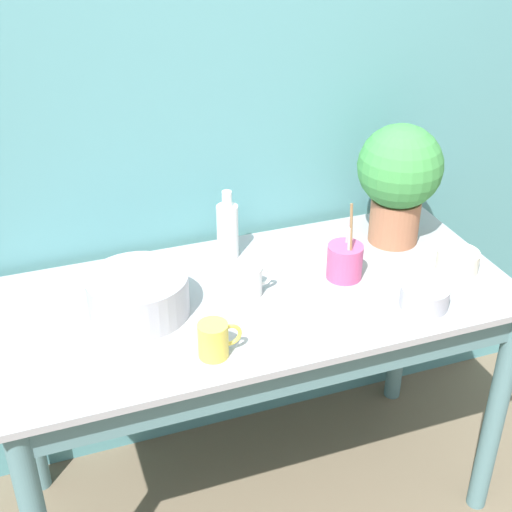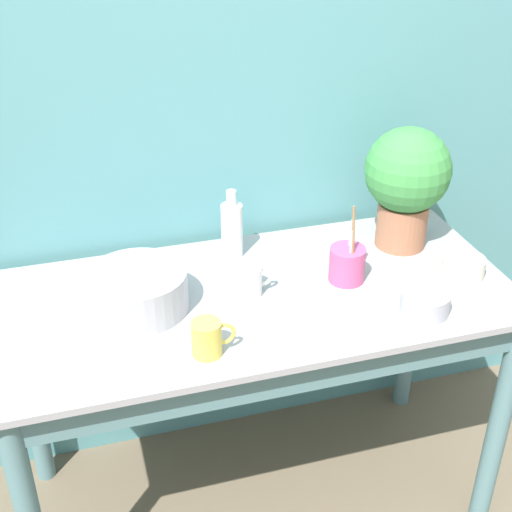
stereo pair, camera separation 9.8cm
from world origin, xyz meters
name	(u,v)px [view 1 (the left image)]	position (x,y,z in m)	size (l,w,h in m)	color
wall_back	(211,106)	(0.00, 0.71, 1.20)	(6.00, 0.05, 2.40)	teal
counter_table	(259,343)	(0.00, 0.30, 0.64)	(1.42, 0.66, 0.79)	slate
potted_plant	(399,176)	(0.50, 0.47, 1.01)	(0.25, 0.25, 0.37)	#A36647
bowl_wash_large	(138,295)	(-0.32, 0.35, 0.84)	(0.26, 0.26, 0.11)	#A8A8B2
bottle_tall	(228,230)	(-0.01, 0.55, 0.88)	(0.06, 0.06, 0.21)	white
mug_yellow	(214,340)	(-0.18, 0.11, 0.83)	(0.11, 0.07, 0.09)	#E5CC4C
mug_white	(246,281)	(-0.02, 0.34, 0.83)	(0.12, 0.09, 0.08)	white
bowl_small_cream	(458,260)	(0.59, 0.25, 0.82)	(0.12, 0.12, 0.06)	beige
bowl_small_steel	(425,297)	(0.40, 0.12, 0.82)	(0.13, 0.13, 0.06)	#A8A8B2
utensil_cup	(345,261)	(0.26, 0.33, 0.84)	(0.10, 0.10, 0.24)	#CC4C7F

